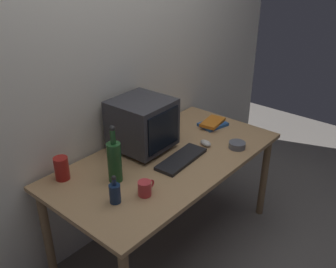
# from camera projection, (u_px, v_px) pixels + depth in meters

# --- Properties ---
(ground_plane) EXTENTS (6.00, 6.00, 0.00)m
(ground_plane) POSITION_uv_depth(u_px,v_px,m) (168.00, 241.00, 2.92)
(ground_plane) COLOR slate
(back_wall) EXTENTS (4.00, 0.08, 2.50)m
(back_wall) POSITION_uv_depth(u_px,v_px,m) (115.00, 74.00, 2.65)
(back_wall) COLOR silver
(back_wall) RESTS_ON ground
(desk) EXTENTS (1.68, 0.86, 0.76)m
(desk) POSITION_uv_depth(u_px,v_px,m) (168.00, 167.00, 2.62)
(desk) COLOR tan
(desk) RESTS_ON ground
(crt_monitor) EXTENTS (0.40, 0.40, 0.37)m
(crt_monitor) POSITION_uv_depth(u_px,v_px,m) (142.00, 124.00, 2.61)
(crt_monitor) COLOR #333338
(crt_monitor) RESTS_ON desk
(keyboard) EXTENTS (0.43, 0.18, 0.02)m
(keyboard) POSITION_uv_depth(u_px,v_px,m) (181.00, 159.00, 2.54)
(keyboard) COLOR black
(keyboard) RESTS_ON desk
(computer_mouse) EXTENTS (0.09, 0.11, 0.04)m
(computer_mouse) POSITION_uv_depth(u_px,v_px,m) (206.00, 143.00, 2.73)
(computer_mouse) COLOR beige
(computer_mouse) RESTS_ON desk
(bottle_tall) EXTENTS (0.09, 0.09, 0.38)m
(bottle_tall) POSITION_uv_depth(u_px,v_px,m) (114.00, 160.00, 2.27)
(bottle_tall) COLOR #1E4C23
(bottle_tall) RESTS_ON desk
(bottle_short) EXTENTS (0.07, 0.07, 0.18)m
(bottle_short) POSITION_uv_depth(u_px,v_px,m) (115.00, 192.00, 2.10)
(bottle_short) COLOR navy
(bottle_short) RESTS_ON desk
(book_stack) EXTENTS (0.25, 0.20, 0.05)m
(book_stack) POSITION_uv_depth(u_px,v_px,m) (213.00, 123.00, 3.02)
(book_stack) COLOR #28569E
(book_stack) RESTS_ON desk
(mug) EXTENTS (0.12, 0.08, 0.09)m
(mug) POSITION_uv_depth(u_px,v_px,m) (145.00, 188.00, 2.17)
(mug) COLOR #CC383D
(mug) RESTS_ON desk
(cd_spindle) EXTENTS (0.12, 0.12, 0.04)m
(cd_spindle) POSITION_uv_depth(u_px,v_px,m) (237.00, 145.00, 2.69)
(cd_spindle) COLOR #595B66
(cd_spindle) RESTS_ON desk
(metal_canister) EXTENTS (0.09, 0.09, 0.15)m
(metal_canister) POSITION_uv_depth(u_px,v_px,m) (62.00, 168.00, 2.31)
(metal_canister) COLOR #A51E19
(metal_canister) RESTS_ON desk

